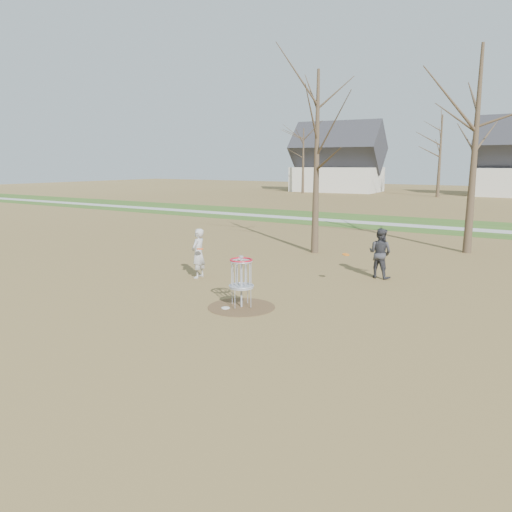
{
  "coord_description": "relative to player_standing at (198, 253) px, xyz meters",
  "views": [
    {
      "loc": [
        7.23,
        -10.57,
        3.78
      ],
      "look_at": [
        -0.5,
        1.5,
        1.1
      ],
      "focal_mm": 35.0,
      "sensor_mm": 36.0,
      "label": 1
    }
  ],
  "objects": [
    {
      "name": "green_band",
      "position": [
        3.16,
        18.9,
        -0.82
      ],
      "size": [
        160.0,
        8.0,
        0.01
      ],
      "primitive_type": "cube",
      "color": "#2D5119",
      "rests_on": "ground"
    },
    {
      "name": "footpath",
      "position": [
        3.16,
        17.9,
        -0.81
      ],
      "size": [
        160.0,
        1.5,
        0.01
      ],
      "primitive_type": "cube",
      "color": "#9E9E99",
      "rests_on": "green_band"
    },
    {
      "name": "player_throwing",
      "position": [
        5.08,
        3.26,
        0.01
      ],
      "size": [
        0.9,
        0.75,
        1.67
      ],
      "primitive_type": "imported",
      "rotation": [
        0.0,
        0.0,
        2.99
      ],
      "color": "#323237",
      "rests_on": "ground"
    },
    {
      "name": "bare_trees",
      "position": [
        4.94,
        33.69,
        4.52
      ],
      "size": [
        52.62,
        44.98,
        9.0
      ],
      "color": "#382B1E",
      "rests_on": "ground"
    },
    {
      "name": "ground",
      "position": [
        3.16,
        -2.1,
        -0.83
      ],
      "size": [
        160.0,
        160.0,
        0.0
      ],
      "primitive_type": "plane",
      "color": "brown",
      "rests_on": "ground"
    },
    {
      "name": "disc_golf_basket",
      "position": [
        3.16,
        -2.1,
        0.09
      ],
      "size": [
        0.64,
        0.64,
        1.35
      ],
      "color": "#9EA3AD",
      "rests_on": "ground"
    },
    {
      "name": "player_standing",
      "position": [
        0.0,
        0.0,
        0.0
      ],
      "size": [
        0.48,
        0.65,
        1.65
      ],
      "primitive_type": "imported",
      "rotation": [
        0.0,
        0.0,
        -1.43
      ],
      "color": "#B1B1B1",
      "rests_on": "ground"
    },
    {
      "name": "dirt_circle",
      "position": [
        3.16,
        -2.1,
        -0.82
      ],
      "size": [
        1.8,
        1.8,
        0.01
      ],
      "primitive_type": "cylinder",
      "color": "#47331E",
      "rests_on": "ground"
    },
    {
      "name": "discs_in_play",
      "position": [
        2.53,
        0.7,
        0.19
      ],
      "size": [
        4.48,
        2.09,
        0.09
      ],
      "color": "#DB640B",
      "rests_on": "ground"
    },
    {
      "name": "disc_grounded",
      "position": [
        2.89,
        -2.44,
        -0.81
      ],
      "size": [
        0.22,
        0.22,
        0.02
      ],
      "primitive_type": "cylinder",
      "color": "silver",
      "rests_on": "dirt_circle"
    }
  ]
}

